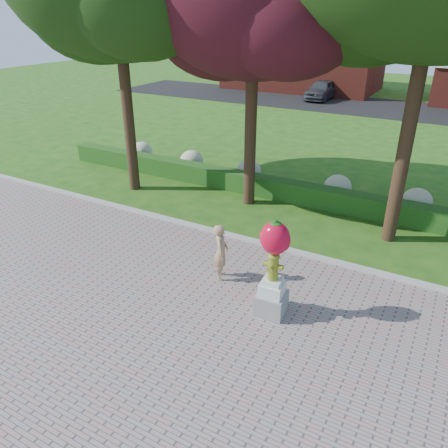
% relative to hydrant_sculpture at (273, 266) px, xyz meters
% --- Properties ---
extents(ground, '(100.00, 100.00, 0.00)m').
position_rel_hydrant_sculpture_xyz_m(ground, '(-1.65, 0.16, -1.43)').
color(ground, '#1F5214').
rests_on(ground, ground).
extents(walkway, '(40.00, 14.00, 0.04)m').
position_rel_hydrant_sculpture_xyz_m(walkway, '(-1.65, -3.84, -1.41)').
color(walkway, gray).
rests_on(walkway, ground).
extents(curb, '(40.00, 0.18, 0.15)m').
position_rel_hydrant_sculpture_xyz_m(curb, '(-1.65, 3.16, -1.36)').
color(curb, '#ADADA5').
rests_on(curb, ground).
extents(lawn_hedge, '(24.00, 0.70, 0.80)m').
position_rel_hydrant_sculpture_xyz_m(lawn_hedge, '(-1.65, 7.16, -1.03)').
color(lawn_hedge, '#164513').
rests_on(lawn_hedge, ground).
extents(hydrangea_row, '(20.10, 1.10, 0.99)m').
position_rel_hydrant_sculpture_xyz_m(hydrangea_row, '(-1.08, 8.16, -0.88)').
color(hydrangea_row, '#ABAC83').
rests_on(hydrangea_row, ground).
extents(street, '(50.00, 8.00, 0.02)m').
position_rel_hydrant_sculpture_xyz_m(street, '(-1.65, 28.16, -1.42)').
color(street, black).
rests_on(street, ground).
extents(building_left, '(14.00, 8.00, 7.00)m').
position_rel_hydrant_sculpture_xyz_m(building_left, '(-11.65, 34.16, 2.07)').
color(building_left, maroon).
rests_on(building_left, ground).
extents(hydrant_sculpture, '(0.77, 0.77, 2.63)m').
position_rel_hydrant_sculpture_xyz_m(hydrant_sculpture, '(0.00, 0.00, 0.00)').
color(hydrant_sculpture, gray).
rests_on(hydrant_sculpture, walkway).
extents(woman, '(0.62, 0.72, 1.68)m').
position_rel_hydrant_sculpture_xyz_m(woman, '(-1.91, 0.80, -0.55)').
color(woman, tan).
rests_on(woman, walkway).
extents(parked_car, '(2.10, 4.82, 1.62)m').
position_rel_hydrant_sculpture_xyz_m(parked_car, '(-8.07, 29.32, -0.60)').
color(parked_car, '#3F4247').
rests_on(parked_car, street).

